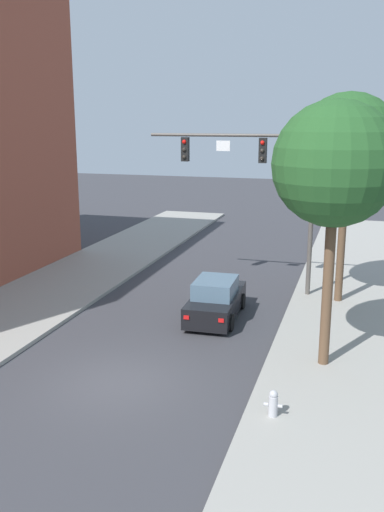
{
  "coord_description": "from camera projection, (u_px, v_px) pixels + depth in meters",
  "views": [
    {
      "loc": [
        6.53,
        -13.94,
        7.59
      ],
      "look_at": [
        -0.1,
        7.99,
        2.0
      ],
      "focal_mm": 39.24,
      "sensor_mm": 36.0,
      "label": 1
    }
  ],
  "objects": [
    {
      "name": "sidewalk_right",
      "position": [
        344.0,
        412.0,
        14.75
      ],
      "size": [
        5.0,
        60.0,
        0.15
      ],
      "primitive_type": "cube",
      "color": "#99968E",
      "rests_on": "ground"
    },
    {
      "name": "street_tree_second",
      "position": [
        348.0,
        147.0,
        22.19
      ],
      "size": [
        4.23,
        4.23,
        8.54
      ],
      "color": "brown",
      "rests_on": "sidewalk_right"
    },
    {
      "name": "traffic_signal_mast",
      "position": [
        264.0,
        173.0,
        23.9
      ],
      "size": [
        7.3,
        0.38,
        7.5
      ],
      "color": "#514C47",
      "rests_on": "sidewalk_right"
    },
    {
      "name": "street_tree_nearest",
      "position": [
        335.0,
        165.0,
        16.12
      ],
      "size": [
        3.69,
        3.69,
        8.05
      ],
      "color": "brown",
      "rests_on": "sidewalk_right"
    },
    {
      "name": "fire_hydrant",
      "position": [
        273.0,
        403.0,
        14.36
      ],
      "size": [
        0.48,
        0.24,
        0.72
      ],
      "color": "#B2B2B7",
      "rests_on": "sidewalk_right"
    },
    {
      "name": "car_lead_black",
      "position": [
        216.0,
        300.0,
        21.88
      ],
      "size": [
        1.96,
        4.3,
        1.6
      ],
      "color": "black",
      "rests_on": "ground"
    },
    {
      "name": "ground_plane",
      "position": [
        117.0,
        383.0,
        16.6
      ],
      "size": [
        120.0,
        120.0,
        0.0
      ],
      "primitive_type": "plane",
      "color": "#38383D"
    }
  ]
}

